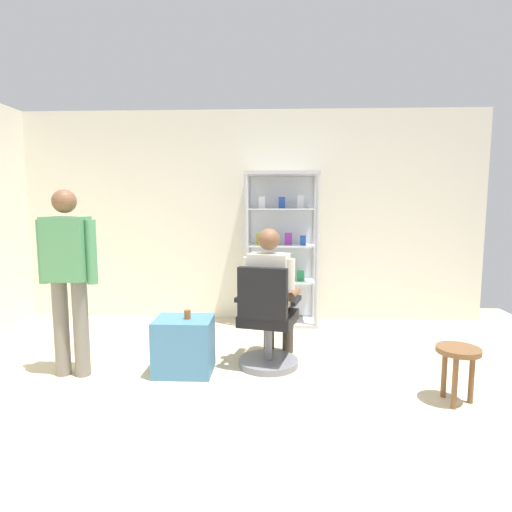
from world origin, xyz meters
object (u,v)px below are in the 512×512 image
display_cabinet_main (281,248)px  storage_crate (184,346)px  seated_shopkeeper (272,289)px  wooden_stool (458,359)px  standing_customer (68,271)px  tea_glass (187,314)px  office_chair (267,326)px

display_cabinet_main → storage_crate: size_ratio=3.76×
seated_shopkeeper → wooden_stool: seated_shopkeeper is taller
seated_shopkeeper → standing_customer: bearing=-167.5°
wooden_stool → storage_crate: bearing=167.3°
seated_shopkeeper → tea_glass: seated_shopkeeper is taller
office_chair → storage_crate: bearing=-169.3°
tea_glass → office_chair: bearing=12.4°
display_cabinet_main → seated_shopkeeper: 1.39m
seated_shopkeeper → wooden_stool: bearing=-29.3°
office_chair → wooden_stool: size_ratio=2.20×
display_cabinet_main → seated_shopkeeper: display_cabinet_main is taller
office_chair → seated_shopkeeper: bearing=75.8°
display_cabinet_main → office_chair: display_cabinet_main is taller
wooden_stool → office_chair: bearing=156.4°
storage_crate → tea_glass: (0.04, -0.01, 0.29)m
wooden_stool → seated_shopkeeper: bearing=150.7°
seated_shopkeeper → standing_customer: 1.81m
storage_crate → wooden_stool: (2.19, -0.49, 0.10)m
display_cabinet_main → storage_crate: bearing=-118.3°
seated_shopkeeper → storage_crate: seated_shopkeeper is taller
display_cabinet_main → standing_customer: display_cabinet_main is taller
standing_customer → seated_shopkeeper: bearing=12.5°
office_chair → storage_crate: (-0.74, -0.14, -0.14)m
storage_crate → seated_shopkeeper: bearing=20.9°
display_cabinet_main → wooden_stool: size_ratio=4.36×
seated_shopkeeper → office_chair: bearing=-104.2°
seated_shopkeeper → tea_glass: size_ratio=15.79×
display_cabinet_main → tea_glass: display_cabinet_main is taller
office_chair → wooden_stool: (1.45, -0.63, -0.05)m
office_chair → seated_shopkeeper: seated_shopkeeper is taller
display_cabinet_main → standing_customer: (-1.87, -1.75, -0.03)m
display_cabinet_main → storage_crate: 2.02m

